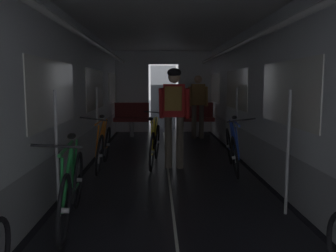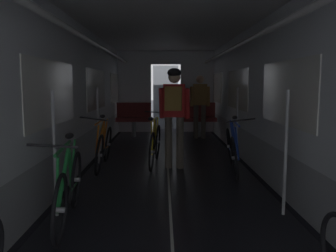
{
  "view_description": "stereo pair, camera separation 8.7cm",
  "coord_description": "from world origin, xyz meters",
  "px_view_note": "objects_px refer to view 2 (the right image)",
  "views": [
    {
      "loc": [
        -0.17,
        -1.7,
        1.46
      ],
      "look_at": [
        0.0,
        4.22,
        0.75
      ],
      "focal_mm": 37.66,
      "sensor_mm": 36.0,
      "label": 1
    },
    {
      "loc": [
        -0.08,
        -1.7,
        1.46
      ],
      "look_at": [
        0.0,
        4.22,
        0.75
      ],
      "focal_mm": 37.66,
      "sensor_mm": 36.0,
      "label": 2
    }
  ],
  "objects_px": {
    "bench_seat_far_left": "(134,116)",
    "person_cyclist_aisle": "(174,107)",
    "bicycle_green": "(69,188)",
    "person_standing_near_bench": "(200,102)",
    "bicycle_yellow_in_aisle": "(155,144)",
    "bicycle_orange": "(104,146)",
    "bench_seat_far_right": "(198,116)",
    "bicycle_blue": "(232,149)"
  },
  "relations": [
    {
      "from": "person_cyclist_aisle",
      "to": "bicycle_orange",
      "type": "bearing_deg",
      "value": 177.94
    },
    {
      "from": "bench_seat_far_right",
      "to": "person_standing_near_bench",
      "type": "distance_m",
      "value": 0.55
    },
    {
      "from": "bench_seat_far_right",
      "to": "bicycle_orange",
      "type": "height_order",
      "value": "same"
    },
    {
      "from": "bicycle_yellow_in_aisle",
      "to": "person_standing_near_bench",
      "type": "distance_m",
      "value": 3.37
    },
    {
      "from": "bench_seat_far_right",
      "to": "person_standing_near_bench",
      "type": "height_order",
      "value": "person_standing_near_bench"
    },
    {
      "from": "bench_seat_far_right",
      "to": "bicycle_green",
      "type": "height_order",
      "value": "bench_seat_far_right"
    },
    {
      "from": "bicycle_yellow_in_aisle",
      "to": "bench_seat_far_left",
      "type": "bearing_deg",
      "value": 100.86
    },
    {
      "from": "bicycle_green",
      "to": "person_standing_near_bench",
      "type": "bearing_deg",
      "value": 71.29
    },
    {
      "from": "bench_seat_far_right",
      "to": "person_cyclist_aisle",
      "type": "relative_size",
      "value": 0.57
    },
    {
      "from": "bicycle_blue",
      "to": "person_standing_near_bench",
      "type": "distance_m",
      "value": 3.64
    },
    {
      "from": "bicycle_blue",
      "to": "person_cyclist_aisle",
      "type": "distance_m",
      "value": 1.21
    },
    {
      "from": "bicycle_green",
      "to": "bicycle_yellow_in_aisle",
      "type": "relative_size",
      "value": 1.0
    },
    {
      "from": "bicycle_yellow_in_aisle",
      "to": "bench_seat_far_right",
      "type": "bearing_deg",
      "value": 72.08
    },
    {
      "from": "bicycle_blue",
      "to": "bicycle_orange",
      "type": "height_order",
      "value": "same"
    },
    {
      "from": "person_cyclist_aisle",
      "to": "person_standing_near_bench",
      "type": "xyz_separation_m",
      "value": [
        0.79,
        3.38,
        -0.1
      ]
    },
    {
      "from": "person_standing_near_bench",
      "to": "bicycle_orange",
      "type": "bearing_deg",
      "value": -121.19
    },
    {
      "from": "bicycle_blue",
      "to": "bicycle_yellow_in_aisle",
      "type": "xyz_separation_m",
      "value": [
        -1.31,
        0.47,
        0.0
      ]
    },
    {
      "from": "bench_seat_far_left",
      "to": "person_cyclist_aisle",
      "type": "xyz_separation_m",
      "value": [
        1.01,
        -3.76,
        0.5
      ]
    },
    {
      "from": "bench_seat_far_left",
      "to": "bench_seat_far_right",
      "type": "distance_m",
      "value": 1.8
    },
    {
      "from": "bench_seat_far_right",
      "to": "person_standing_near_bench",
      "type": "bearing_deg",
      "value": -89.59
    },
    {
      "from": "bench_seat_far_left",
      "to": "person_standing_near_bench",
      "type": "distance_m",
      "value": 1.89
    },
    {
      "from": "bicycle_orange",
      "to": "person_standing_near_bench",
      "type": "height_order",
      "value": "person_standing_near_bench"
    },
    {
      "from": "bicycle_green",
      "to": "person_standing_near_bench",
      "type": "distance_m",
      "value": 6.17
    },
    {
      "from": "bicycle_yellow_in_aisle",
      "to": "person_standing_near_bench",
      "type": "xyz_separation_m",
      "value": [
        1.13,
        3.12,
        0.59
      ]
    },
    {
      "from": "bench_seat_far_right",
      "to": "bicycle_blue",
      "type": "height_order",
      "value": "same"
    },
    {
      "from": "bench_seat_far_right",
      "to": "person_cyclist_aisle",
      "type": "height_order",
      "value": "person_cyclist_aisle"
    },
    {
      "from": "bicycle_orange",
      "to": "bicycle_yellow_in_aisle",
      "type": "distance_m",
      "value": 0.92
    },
    {
      "from": "person_cyclist_aisle",
      "to": "bench_seat_far_right",
      "type": "bearing_deg",
      "value": 78.13
    },
    {
      "from": "bicycle_orange",
      "to": "person_cyclist_aisle",
      "type": "relative_size",
      "value": 0.98
    },
    {
      "from": "bench_seat_far_left",
      "to": "bicycle_green",
      "type": "height_order",
      "value": "bench_seat_far_left"
    },
    {
      "from": "person_cyclist_aisle",
      "to": "person_standing_near_bench",
      "type": "height_order",
      "value": "person_cyclist_aisle"
    },
    {
      "from": "bicycle_orange",
      "to": "bicycle_green",
      "type": "distance_m",
      "value": 2.48
    },
    {
      "from": "bench_seat_far_right",
      "to": "person_standing_near_bench",
      "type": "relative_size",
      "value": 0.58
    },
    {
      "from": "bicycle_green",
      "to": "person_cyclist_aisle",
      "type": "height_order",
      "value": "person_cyclist_aisle"
    },
    {
      "from": "bicycle_green",
      "to": "bicycle_orange",
      "type": "bearing_deg",
      "value": 91.21
    },
    {
      "from": "bicycle_green",
      "to": "person_cyclist_aisle",
      "type": "distance_m",
      "value": 2.79
    },
    {
      "from": "bicycle_orange",
      "to": "bicycle_yellow_in_aisle",
      "type": "relative_size",
      "value": 1.0
    },
    {
      "from": "person_cyclist_aisle",
      "to": "person_standing_near_bench",
      "type": "bearing_deg",
      "value": 76.81
    },
    {
      "from": "bicycle_blue",
      "to": "bicycle_green",
      "type": "distance_m",
      "value": 3.1
    },
    {
      "from": "bench_seat_far_right",
      "to": "bicycle_blue",
      "type": "bearing_deg",
      "value": -87.35
    },
    {
      "from": "bicycle_orange",
      "to": "bench_seat_far_left",
      "type": "bearing_deg",
      "value": 86.63
    },
    {
      "from": "bench_seat_far_right",
      "to": "bicycle_yellow_in_aisle",
      "type": "xyz_separation_m",
      "value": [
        -1.13,
        -3.49,
        -0.18
      ]
    }
  ]
}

